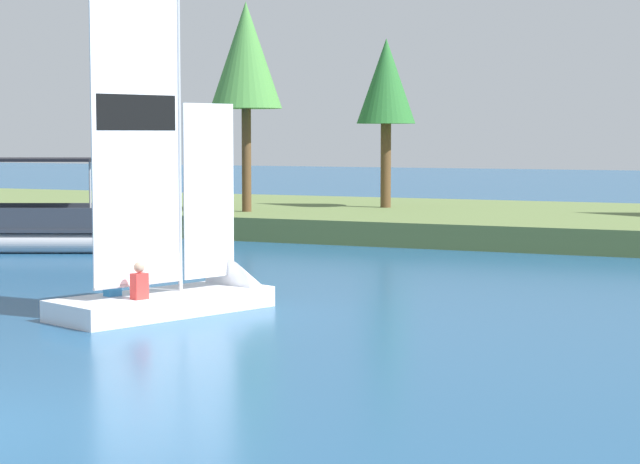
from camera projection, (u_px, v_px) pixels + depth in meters
name	position (u px, v px, depth m)	size (l,w,h in m)	color
shore_bank	(530.00, 223.00, 39.14)	(80.00, 12.73, 0.75)	#5B703D
shoreline_tree_left	(246.00, 57.00, 38.85)	(2.42, 2.42, 7.05)	brown
shoreline_tree_midleft	(386.00, 84.00, 41.11)	(2.10, 2.10, 6.01)	brown
sailboat	(197.00, 284.00, 22.35)	(3.12, 5.06, 6.91)	white
pontoon_boat	(36.00, 227.00, 33.74)	(5.93, 4.47, 2.67)	#B2B2B7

